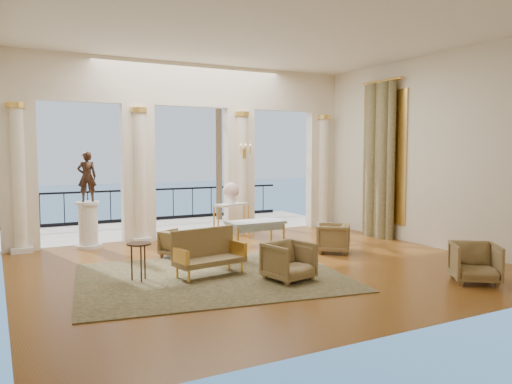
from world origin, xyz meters
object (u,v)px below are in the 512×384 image
settee (207,253)px  pedestal (88,226)px  armchair_b (475,261)px  game_table (255,225)px  side_table (139,249)px  statue (87,177)px  armchair_c (333,237)px  console_table (231,210)px  armchair_d (178,242)px  armchair_a (289,259)px

settee → pedestal: bearing=102.4°
armchair_b → settee: (-3.88, 2.59, 0.04)m
game_table → side_table: bearing=-165.7°
pedestal → statue: (0.00, 0.00, 1.14)m
armchair_c → side_table: 4.49m
pedestal → side_table: (0.26, -3.54, 0.06)m
armchair_b → console_table: 6.16m
armchair_d → pedestal: (-1.53, 1.88, 0.21)m
armchair_b → armchair_a: bearing=-173.4°
armchair_a → armchair_d: bearing=99.4°
armchair_d → pedestal: pedestal is taller
game_table → side_table: 2.71m
side_table → armchair_d: bearing=52.6°
armchair_c → console_table: console_table is taller
armchair_a → game_table: (0.30, 1.82, 0.35)m
console_table → armchair_b: bearing=-93.2°
armchair_a → side_table: size_ratio=1.11×
armchair_b → pedestal: 8.26m
armchair_b → side_table: bearing=-171.8°
armchair_d → armchair_a: bearing=173.2°
console_table → pedestal: bearing=151.6°
settee → pedestal: (-1.46, 3.71, 0.10)m
armchair_c → side_table: (-4.46, -0.45, 0.22)m
pedestal → console_table: 3.50m
armchair_a → armchair_d: armchair_a is taller
armchair_a → settee: bearing=127.6°
armchair_b → side_table: (-5.08, 2.76, 0.20)m
armchair_d → side_table: 2.10m
armchair_b → statue: statue is taller
statue → pedestal: bearing=4.7°
settee → armchair_b: bearing=-42.8°
settee → armchair_d: bearing=78.7°
armchair_b → pedestal: bearing=167.1°
statue → armchair_d: bearing=133.7°
armchair_b → settee: bearing=-176.9°
pedestal → game_table: bearing=-44.9°
console_table → game_table: bearing=-124.5°
game_table → statue: bearing=135.2°
side_table → armchair_c: bearing=5.7°
armchair_c → pedestal: bearing=-82.4°
armchair_d → console_table: (1.94, 1.43, 0.44)m
pedestal → armchair_b: bearing=-49.7°
armchair_a → armchair_d: 3.00m
armchair_a → settee: 1.50m
armchair_b → settee: settee is taller
armchair_c → statue: size_ratio=0.61×
console_table → armchair_a: bearing=-122.7°
console_table → settee: bearing=-142.6°
armchair_c → statue: bearing=-82.4°
settee → console_table: (2.01, 3.26, 0.34)m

